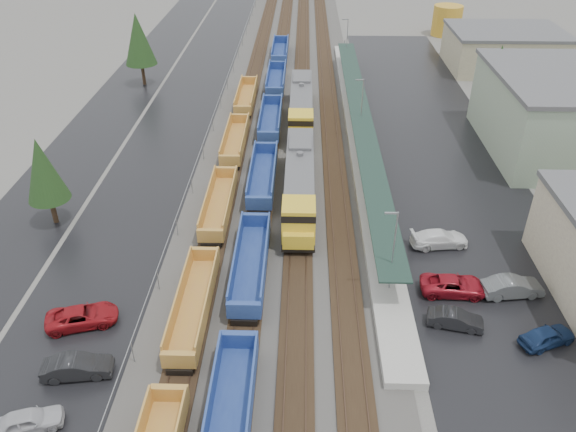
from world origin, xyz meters
The scene contains 23 objects.
ballast_strip centered at (0.00, 60.00, 0.04)m, with size 20.00×160.00×0.08m, color #302D2B.
trackbed centered at (0.00, 60.00, 0.16)m, with size 14.60×160.00×0.22m.
west_parking_lot centered at (-15.00, 60.00, 0.01)m, with size 10.00×160.00×0.02m, color black.
west_road centered at (-25.00, 60.00, 0.01)m, with size 9.00×160.00×0.02m, color black.
east_commuter_lot centered at (19.00, 50.00, 0.01)m, with size 16.00×100.00×0.02m, color black.
station_platform centered at (9.50, 50.01, 0.73)m, with size 3.00×80.00×8.00m.
chainlink_fence centered at (-9.50, 58.44, 1.61)m, with size 0.08×160.04×2.02m.
tree_west_near centered at (-22.00, 30.00, 5.82)m, with size 3.96×3.96×9.00m.
tree_west_far centered at (-23.00, 70.00, 7.12)m, with size 4.84×4.84×11.00m.
tree_east centered at (28.00, 58.00, 6.47)m, with size 4.40×4.40×10.00m.
locomotive_lead centered at (2.00, 33.95, 2.43)m, with size 3.06×20.15×4.56m.
locomotive_trail centered at (2.00, 54.95, 2.43)m, with size 3.06×20.15×4.56m.
well_string_yellow centered at (-6.00, 24.52, 1.10)m, with size 2.45×87.69×2.18m.
well_string_blue centered at (-2.00, 37.82, 1.18)m, with size 2.68×106.92×2.38m.
storage_tank centered at (30.87, 100.99, 2.89)m, with size 5.77×5.77×5.77m, color gold.
parked_car_west_a centered at (-14.65, 6.36, 0.72)m, with size 4.26×1.71×1.45m, color #B8B8BD.
parked_car_west_b centered at (-13.07, 10.74, 0.79)m, with size 4.79×1.67×1.58m, color black.
parked_car_west_c centered at (-14.45, 15.80, 0.74)m, with size 5.36×2.47×1.49m, color maroon.
parked_car_east_a centered at (14.12, 16.34, 0.70)m, with size 4.23×1.47×1.39m, color black.
parked_car_east_b centered at (14.84, 20.34, 0.75)m, with size 5.42×2.50×1.51m, color maroon.
parked_car_east_c centered at (15.02, 27.03, 0.77)m, with size 5.33×2.17×1.55m, color white.
parked_car_east_d centered at (20.45, 14.69, 0.73)m, with size 4.29×1.73×1.46m, color #15284F.
parked_car_east_e centered at (19.58, 20.17, 0.82)m, with size 5.01×1.75×1.65m, color #535658.
Camera 1 is at (2.23, -15.78, 30.39)m, focal length 35.00 mm.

